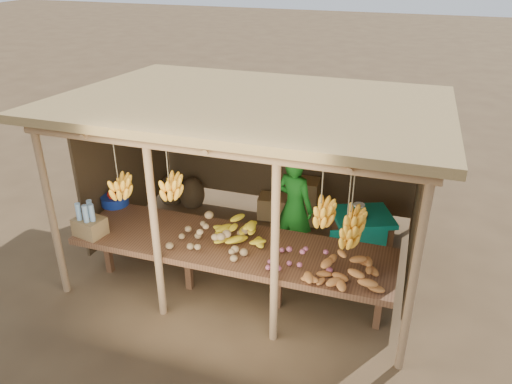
% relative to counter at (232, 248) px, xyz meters
% --- Properties ---
extents(ground, '(60.00, 60.00, 0.00)m').
position_rel_counter_xyz_m(ground, '(-0.00, 0.95, -0.74)').
color(ground, brown).
rests_on(ground, ground).
extents(stall_structure, '(4.70, 3.50, 2.43)m').
position_rel_counter_xyz_m(stall_structure, '(0.03, 0.81, 1.16)').
color(stall_structure, '#A98057').
rests_on(stall_structure, ground).
extents(counter, '(3.90, 1.05, 0.80)m').
position_rel_counter_xyz_m(counter, '(0.00, 0.00, 0.00)').
color(counter, brown).
rests_on(counter, ground).
extents(potato_heap, '(0.99, 0.69, 0.36)m').
position_rel_counter_xyz_m(potato_heap, '(-0.21, -0.08, 0.24)').
color(potato_heap, '#A28153').
rests_on(potato_heap, counter).
extents(sweet_potato_heap, '(0.92, 0.64, 0.35)m').
position_rel_counter_xyz_m(sweet_potato_heap, '(1.38, -0.29, 0.24)').
color(sweet_potato_heap, '#B76D2F').
rests_on(sweet_potato_heap, counter).
extents(onion_heap, '(0.73, 0.47, 0.35)m').
position_rel_counter_xyz_m(onion_heap, '(0.91, -0.20, 0.24)').
color(onion_heap, '#B35771').
rests_on(onion_heap, counter).
extents(banana_pile, '(0.73, 0.56, 0.35)m').
position_rel_counter_xyz_m(banana_pile, '(0.08, 0.10, 0.24)').
color(banana_pile, yellow).
rests_on(banana_pile, counter).
extents(tomato_basin, '(0.37, 0.37, 0.20)m').
position_rel_counter_xyz_m(tomato_basin, '(-1.90, 0.45, 0.14)').
color(tomato_basin, navy).
rests_on(tomato_basin, counter).
extents(bottle_box, '(0.40, 0.34, 0.45)m').
position_rel_counter_xyz_m(bottle_box, '(-1.74, -0.34, 0.23)').
color(bottle_box, olive).
rests_on(bottle_box, counter).
extents(vendor, '(0.67, 0.56, 1.58)m').
position_rel_counter_xyz_m(vendor, '(0.49, 1.16, 0.05)').
color(vendor, '#1B7D1E').
rests_on(vendor, ground).
extents(tarp_crate, '(0.99, 0.93, 0.94)m').
position_rel_counter_xyz_m(tarp_crate, '(1.41, 1.37, -0.35)').
color(tarp_crate, brown).
rests_on(tarp_crate, ground).
extents(carton_stack, '(0.99, 0.39, 0.74)m').
position_rel_counter_xyz_m(carton_stack, '(0.23, 2.15, -0.41)').
color(carton_stack, olive).
rests_on(carton_stack, ground).
extents(burlap_sacks, '(0.84, 0.44, 0.59)m').
position_rel_counter_xyz_m(burlap_sacks, '(-1.75, 2.15, -0.48)').
color(burlap_sacks, '#4E3B24').
rests_on(burlap_sacks, ground).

